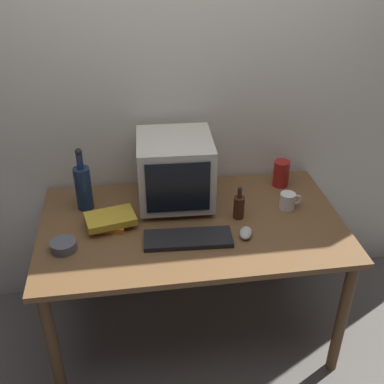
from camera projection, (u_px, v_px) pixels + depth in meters
ground_plane at (192, 328)px, 2.78m from camera, size 6.00×6.00×0.00m
back_wall at (179, 95)px, 2.54m from camera, size 4.00×0.08×2.50m
desk at (192, 236)px, 2.42m from camera, size 1.52×0.87×0.76m
crt_monitor at (175, 170)px, 2.44m from camera, size 0.40×0.40×0.37m
keyboard at (188, 239)px, 2.24m from camera, size 0.43×0.17×0.02m
computer_mouse at (246, 233)px, 2.27m from camera, size 0.09×0.11×0.04m
bottle_tall at (83, 186)px, 2.43m from camera, size 0.09×0.09×0.34m
bottle_short at (239, 206)px, 2.38m from camera, size 0.06×0.06×0.18m
book_stack at (109, 220)px, 2.33m from camera, size 0.27×0.20×0.07m
mug at (288, 201)px, 2.47m from camera, size 0.12×0.08×0.09m
cd_spindle at (64, 246)px, 2.18m from camera, size 0.12×0.12×0.04m
metal_canister at (281, 173)px, 2.66m from camera, size 0.09×0.09×0.15m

